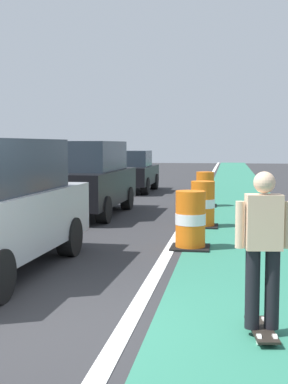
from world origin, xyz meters
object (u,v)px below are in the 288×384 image
(traffic_barrel_mid, at_px, (203,205))
(traffic_barrel_back, at_px, (205,189))
(skateboarder_on_lane, at_px, (263,248))
(parked_suv_second, at_px, (87,178))
(traffic_barrel_front, at_px, (190,221))
(parked_sedan_third, at_px, (130,172))

(traffic_barrel_mid, distance_m, traffic_barrel_back, 4.27)
(skateboarder_on_lane, distance_m, traffic_barrel_back, 11.47)
(parked_suv_second, xyz_separation_m, traffic_barrel_back, (3.12, 2.64, -0.50))
(parked_suv_second, bearing_deg, traffic_barrel_mid, -26.56)
(traffic_barrel_mid, height_order, traffic_barrel_back, same)
(parked_suv_second, relative_size, traffic_barrel_back, 4.25)
(skateboarder_on_lane, relative_size, traffic_barrel_mid, 1.55)
(traffic_barrel_front, relative_size, traffic_barrel_back, 1.00)
(parked_suv_second, distance_m, traffic_barrel_mid, 3.67)
(skateboarder_on_lane, bearing_deg, parked_sedan_third, 105.18)
(skateboarder_on_lane, height_order, traffic_barrel_front, skateboarder_on_lane)
(parked_suv_second, bearing_deg, parked_sedan_third, 91.19)
(parked_sedan_third, xyz_separation_m, traffic_barrel_front, (3.31, -11.60, -0.30))
(skateboarder_on_lane, height_order, traffic_barrel_mid, skateboarder_on_lane)
(skateboarder_on_lane, distance_m, traffic_barrel_front, 4.60)
(parked_suv_second, bearing_deg, traffic_barrel_back, 40.19)
(traffic_barrel_front, height_order, traffic_barrel_back, same)
(parked_sedan_third, bearing_deg, traffic_barrel_back, -54.86)
(parked_suv_second, xyz_separation_m, traffic_barrel_front, (3.16, -4.31, -0.50))
(parked_suv_second, height_order, traffic_barrel_back, parked_suv_second)
(skateboarder_on_lane, xyz_separation_m, traffic_barrel_mid, (-0.95, 7.14, -0.38))
(skateboarder_on_lane, xyz_separation_m, parked_sedan_third, (-4.36, 16.06, -0.08))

